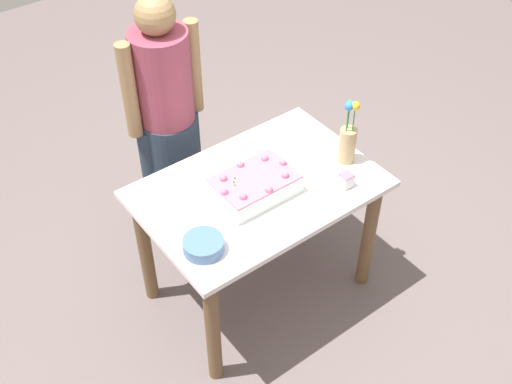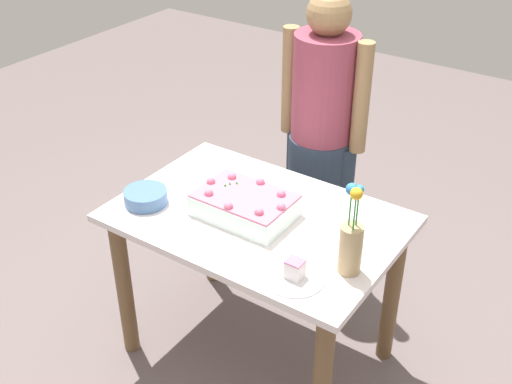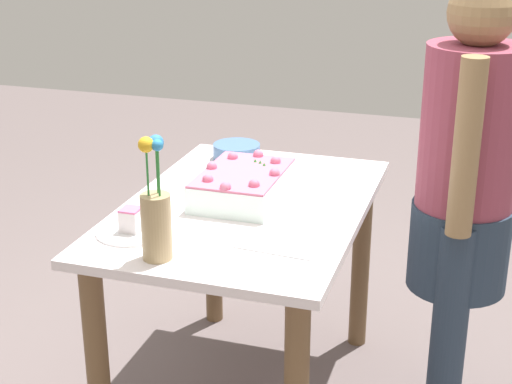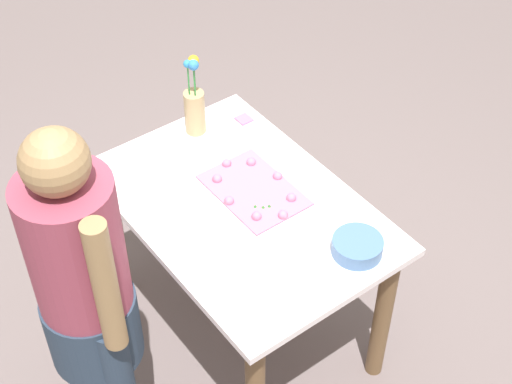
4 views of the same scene
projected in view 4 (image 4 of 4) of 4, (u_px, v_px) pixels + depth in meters
The scene contains 8 objects.
ground_plane at pixel (244, 327), 3.43m from camera, with size 8.00×8.00×0.00m, color #665958.
dining_table at pixel (242, 232), 3.01m from camera, with size 1.14×0.77×0.76m.
sheet_cake at pixel (254, 198), 2.86m from camera, with size 0.38×0.26×0.12m.
serving_plate_with_slice at pixel (244, 130), 3.19m from camera, with size 0.22×0.22×0.08m.
cake_knife at pixel (151, 176), 3.02m from camera, with size 0.24×0.02×0.00m, color silver.
flower_vase at pixel (195, 106), 3.13m from camera, with size 0.08×0.08×0.35m.
fruit_bowl at pixel (357, 247), 2.71m from camera, with size 0.18×0.18×0.06m, color #496D9D.
person_standing at pixel (85, 289), 2.49m from camera, with size 0.45×0.31×1.49m.
Camera 4 is at (1.69, -1.20, 2.79)m, focal length 55.00 mm.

